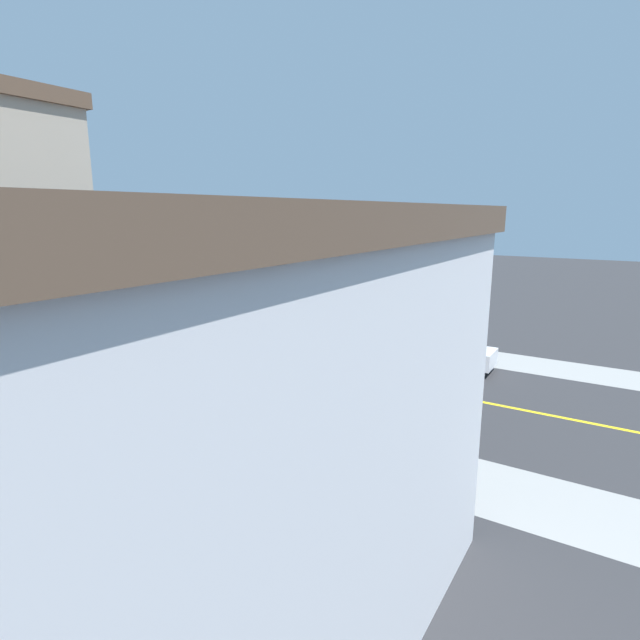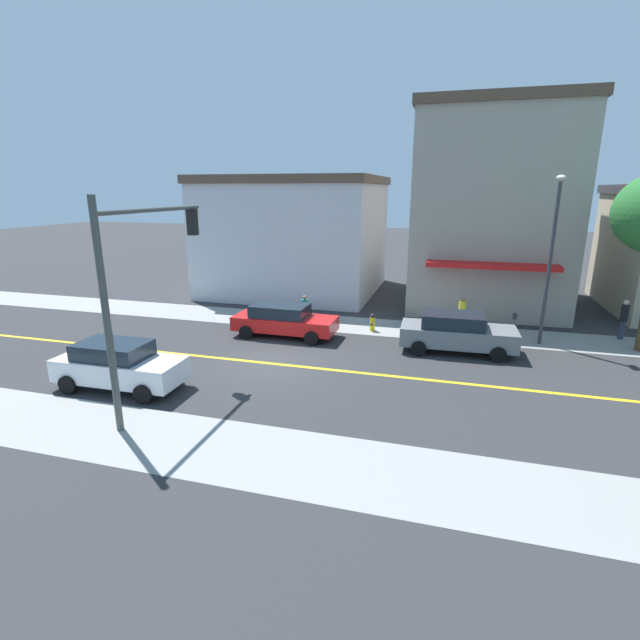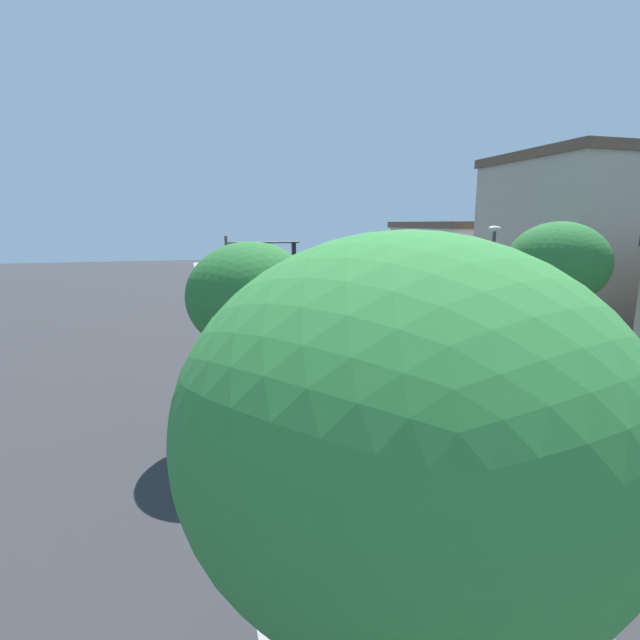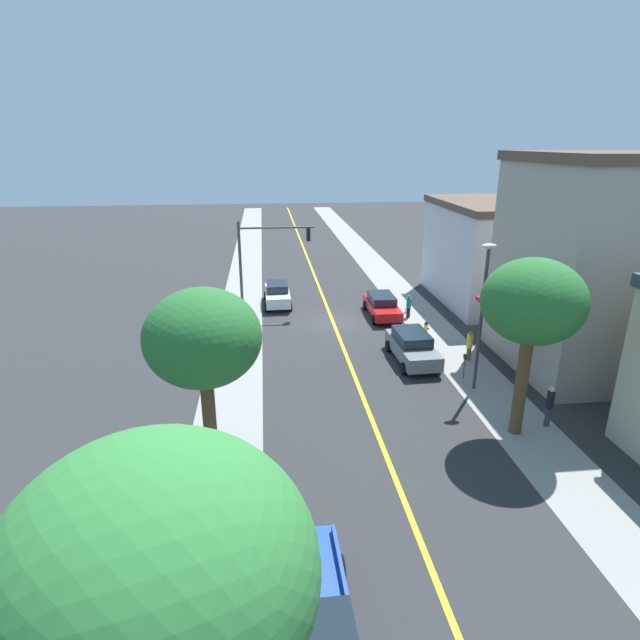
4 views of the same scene
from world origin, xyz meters
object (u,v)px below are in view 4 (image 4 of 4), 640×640
street_tree_right_corner (158,574)px  pedestrian_teal_shirt (409,306)px  traffic_light_mast (263,253)px  pedestrian_yellow_shirt (470,345)px  street_lamp (483,304)px  street_tree_left_near (203,339)px  street_tree_left_far (533,303)px  white_sedan_right_curb (277,294)px  parking_meter (465,363)px  pedestrian_black_shirt (550,405)px  fire_hydrant (426,328)px  red_sedan_left_curb (382,305)px  grey_sedan_left_curb (412,346)px  small_dog (407,308)px  blue_pickup_truck (312,633)px

street_tree_right_corner → pedestrian_teal_shirt: size_ratio=4.56×
traffic_light_mast → pedestrian_yellow_shirt: 15.13m
street_lamp → street_tree_left_near: bearing=20.4°
street_tree_left_far → pedestrian_teal_shirt: size_ratio=4.65×
street_tree_left_near → white_sedan_right_curb: (-3.11, -19.43, -4.12)m
street_tree_left_far → parking_meter: street_tree_left_far is taller
pedestrian_teal_shirt → pedestrian_black_shirt: bearing=-155.1°
fire_hydrant → pedestrian_teal_shirt: pedestrian_teal_shirt is taller
street_tree_left_far → traffic_light_mast: (10.37, -16.93, -1.32)m
red_sedan_left_curb → street_tree_right_corner: bearing=-19.8°
fire_hydrant → parking_meter: bearing=90.2°
fire_hydrant → grey_sedan_left_curb: 4.43m
red_sedan_left_curb → grey_sedan_left_curb: grey_sedan_left_curb is taller
white_sedan_right_curb → street_tree_right_corner: bearing=-6.0°
street_tree_left_near → pedestrian_black_shirt: size_ratio=3.67×
street_tree_right_corner → small_dog: (-11.92, -27.32, -4.72)m
street_tree_left_far → traffic_light_mast: 19.90m
pedestrian_yellow_shirt → pedestrian_teal_shirt: size_ratio=1.07×
red_sedan_left_curb → white_sedan_right_curb: size_ratio=1.08×
blue_pickup_truck → pedestrian_black_shirt: (-11.05, -9.47, 0.12)m
street_lamp → pedestrian_black_shirt: bearing=115.2°
street_tree_left_far → fire_hydrant: size_ratio=8.67×
fire_hydrant → parking_meter: (-0.02, 6.40, 0.46)m
street_tree_right_corner → pedestrian_yellow_shirt: 23.12m
pedestrian_yellow_shirt → small_dog: pedestrian_yellow_shirt is taller
traffic_light_mast → red_sedan_left_curb: 9.01m
street_tree_left_far → blue_pickup_truck: size_ratio=1.26×
parking_meter → street_tree_right_corner: bearing=54.1°
street_tree_left_far → parking_meter: 7.09m
street_lamp → fire_hydrant: bearing=-89.1°
parking_meter → grey_sedan_left_curb: bearing=-50.6°
pedestrian_black_shirt → pedestrian_yellow_shirt: 7.16m
parking_meter → pedestrian_yellow_shirt: (-1.16, -2.25, 0.02)m
pedestrian_black_shirt → fire_hydrant: bearing=109.1°
street_tree_right_corner → traffic_light_mast: (-1.75, -28.12, -0.67)m
pedestrian_black_shirt → pedestrian_teal_shirt: size_ratio=1.16×
pedestrian_yellow_shirt → pedestrian_teal_shirt: pedestrian_yellow_shirt is taller
blue_pickup_truck → pedestrian_black_shirt: size_ratio=3.21×
red_sedan_left_curb → blue_pickup_truck: 25.64m
traffic_light_mast → white_sedan_right_curb: size_ratio=1.47×
grey_sedan_left_curb → pedestrian_black_shirt: pedestrian_black_shirt is taller
street_tree_right_corner → pedestrian_black_shirt: size_ratio=3.94×
fire_hydrant → small_dog: (-0.06, -4.52, -0.10)m
fire_hydrant → parking_meter: size_ratio=0.64×
street_lamp → pedestrian_teal_shirt: 11.52m
street_tree_right_corner → fire_hydrant: 26.10m
grey_sedan_left_curb → small_dog: grey_sedan_left_curb is taller
parking_meter → red_sedan_left_curb: bearing=-79.1°
fire_hydrant → blue_pickup_truck: bearing=66.1°
grey_sedan_left_curb → red_sedan_left_curb: bearing=177.8°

